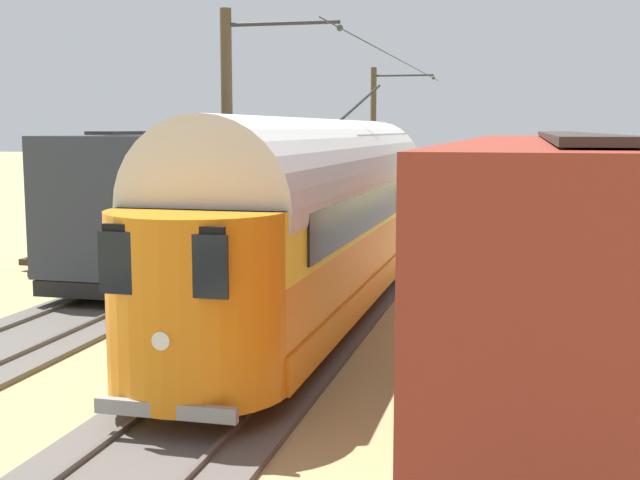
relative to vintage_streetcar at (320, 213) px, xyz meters
name	(u,v)px	position (x,y,z in m)	size (l,w,h in m)	color
ground_plane	(361,277)	(0.00, -4.75, -2.26)	(220.00, 220.00, 0.00)	tan
track_streetcar_siding	(545,281)	(-4.95, -5.07, -2.20)	(2.80, 80.00, 0.18)	#56514C
track_adjacent_siding	(363,273)	(0.00, -5.07, -2.20)	(2.80, 80.00, 0.18)	#56514C
track_third_siding	(198,266)	(4.95, -5.07, -2.20)	(2.80, 80.00, 0.18)	#56514C
vintage_streetcar	(320,213)	(0.00, 0.00, 0.00)	(2.65, 16.69, 5.23)	orange
boxcar_adjacent	(563,257)	(-4.95, 4.73, -0.09)	(2.96, 14.54, 3.85)	maroon
boxcar_far_siding	(210,192)	(4.95, -6.09, -0.09)	(2.96, 14.95, 3.85)	#2D333D
catenary_pole_foreground	(375,137)	(2.76, -22.26, 1.41)	(3.07, 0.28, 6.99)	#4C3D28
catenary_pole_mid_near	(231,146)	(2.76, -1.95, 1.41)	(3.07, 0.28, 6.99)	#4C3D28
overhead_wire_run	(402,63)	(0.10, -12.82, 4.20)	(2.86, 24.31, 0.18)	black
switch_stand	(578,212)	(-6.48, -17.95, -1.56)	(0.50, 0.30, 1.24)	black
spare_tie_stack	(64,262)	(8.56, -3.69, -1.99)	(2.40, 2.40, 0.54)	#382819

